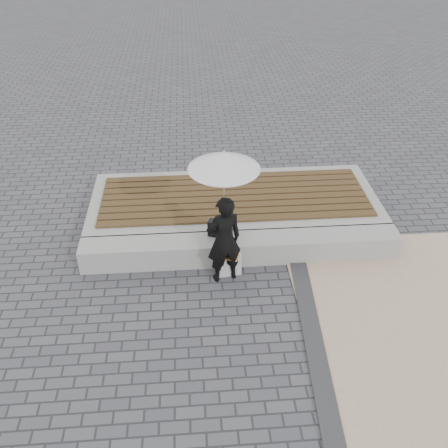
{
  "coord_description": "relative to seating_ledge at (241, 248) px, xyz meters",
  "views": [
    {
      "loc": [
        -0.73,
        -4.5,
        5.01
      ],
      "look_at": [
        -0.31,
        1.15,
        1.0
      ],
      "focal_mm": 39.64,
      "sensor_mm": 36.0,
      "label": 1
    }
  ],
  "objects": [
    {
      "name": "magazine",
      "position": [
        -0.23,
        -0.4,
        0.19
      ],
      "size": [
        0.33,
        0.28,
        0.01
      ],
      "primitive_type": "cube",
      "rotation": [
        0.0,
        0.0,
        -0.32
      ],
      "color": "red",
      "rests_on": "canvas_tote"
    },
    {
      "name": "canvas_tote",
      "position": [
        -0.23,
        -0.35,
        -0.01
      ],
      "size": [
        0.38,
        0.2,
        0.38
      ],
      "primitive_type": "cube",
      "rotation": [
        0.0,
        0.0,
        0.13
      ],
      "color": "beige",
      "rests_on": "ground"
    },
    {
      "name": "edging_band",
      "position": [
        0.75,
        -2.1,
        -0.18
      ],
      "size": [
        0.61,
        5.2,
        0.04
      ],
      "primitive_type": "cube",
      "rotation": [
        0.0,
        0.0,
        -0.07
      ],
      "color": "#2F2F32",
      "rests_on": "ground"
    },
    {
      "name": "timber_platform",
      "position": [
        0.0,
        1.2,
        0.0
      ],
      "size": [
        5.0,
        2.0,
        0.4
      ],
      "primitive_type": "cube",
      "color": "gray",
      "rests_on": "ground"
    },
    {
      "name": "woman",
      "position": [
        -0.31,
        -0.45,
        0.52
      ],
      "size": [
        0.6,
        0.48,
        1.44
      ],
      "primitive_type": "imported",
      "rotation": [
        0.0,
        0.0,
        3.42
      ],
      "color": "black",
      "rests_on": "ground"
    },
    {
      "name": "timber_decking",
      "position": [
        0.0,
        1.2,
        0.22
      ],
      "size": [
        4.6,
        1.6,
        0.04
      ],
      "primitive_type": null,
      "color": "#503B20",
      "rests_on": "timber_platform"
    },
    {
      "name": "ground",
      "position": [
        0.0,
        -1.6,
        -0.2
      ],
      "size": [
        80.0,
        80.0,
        0.0
      ],
      "primitive_type": "plane",
      "color": "#45464A",
      "rests_on": "ground"
    },
    {
      "name": "seating_ledge",
      "position": [
        0.0,
        0.0,
        0.0
      ],
      "size": [
        5.0,
        0.45,
        0.4
      ],
      "primitive_type": "cube",
      "color": "#9A9A95",
      "rests_on": "ground"
    },
    {
      "name": "parasol",
      "position": [
        -0.31,
        -0.45,
        1.8
      ],
      "size": [
        0.96,
        0.96,
        1.22
      ],
      "rotation": [
        0.0,
        0.0,
        -0.38
      ],
      "color": "#B0B0B5",
      "rests_on": "ground"
    },
    {
      "name": "handbag",
      "position": [
        -0.32,
        0.08,
        0.33
      ],
      "size": [
        0.4,
        0.27,
        0.27
      ],
      "primitive_type": "cube",
      "rotation": [
        0.0,
        0.0,
        -0.4
      ],
      "color": "black",
      "rests_on": "seating_ledge"
    }
  ]
}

